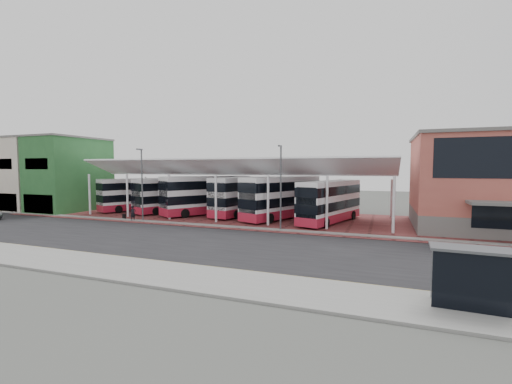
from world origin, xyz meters
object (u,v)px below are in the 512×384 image
(bus_3, at_px, (244,196))
(pedestrian, at_px, (133,213))
(bus_5, at_px, (330,202))
(bus_shelter, at_px, (479,273))
(bus_4, at_px, (282,198))
(bus_2, at_px, (207,195))
(bus_1, at_px, (174,195))
(bus_0, at_px, (139,194))

(bus_3, distance_m, pedestrian, 13.35)
(bus_5, xyz_separation_m, bus_shelter, (9.15, -21.42, -0.59))
(bus_4, relative_size, bus_5, 1.07)
(bus_3, xyz_separation_m, bus_shelter, (20.30, -23.83, -0.73))
(bus_3, height_order, bus_shelter, bus_3)
(bus_2, bearing_deg, bus_4, 29.98)
(pedestrian, bearing_deg, bus_1, 24.24)
(bus_0, bearing_deg, bus_4, 24.01)
(bus_2, distance_m, bus_shelter, 33.66)
(bus_0, height_order, bus_1, bus_1)
(bus_4, height_order, bus_5, bus_4)
(bus_shelter, bearing_deg, bus_4, 126.45)
(bus_3, bearing_deg, bus_5, -1.90)
(bus_0, height_order, bus_4, bus_4)
(bus_0, bearing_deg, bus_2, 23.55)
(pedestrian, bearing_deg, bus_4, -41.29)
(bus_3, relative_size, bus_4, 0.99)
(bus_1, distance_m, bus_shelter, 38.17)
(bus_3, distance_m, bus_5, 11.40)
(pedestrian, bearing_deg, bus_shelter, -94.45)
(pedestrian, height_order, bus_shelter, bus_shelter)
(bus_2, distance_m, bus_3, 4.79)
(bus_0, bearing_deg, bus_1, 27.28)
(bus_3, distance_m, bus_4, 5.61)
(bus_5, bearing_deg, bus_shelter, -50.30)
(bus_0, xyz_separation_m, bus_5, (26.75, -1.62, 0.03))
(bus_3, height_order, bus_5, bus_3)
(bus_1, bearing_deg, pedestrian, -65.54)
(bus_3, bearing_deg, bus_0, -166.78)
(bus_3, height_order, pedestrian, bus_3)
(bus_0, relative_size, pedestrian, 6.37)
(bus_shelter, bearing_deg, bus_1, 145.44)
(bus_4, relative_size, bus_shelter, 3.74)
(bus_1, xyz_separation_m, bus_4, (15.44, -0.79, 0.19))
(bus_0, relative_size, bus_1, 0.97)
(bus_3, xyz_separation_m, bus_4, (5.42, -1.44, 0.06))
(bus_0, relative_size, bus_3, 0.91)
(bus_0, distance_m, bus_5, 26.80)
(bus_3, distance_m, bus_shelter, 31.31)
(bus_4, bearing_deg, bus_1, -161.01)
(bus_2, relative_size, bus_4, 0.96)
(bus_2, height_order, bus_shelter, bus_2)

